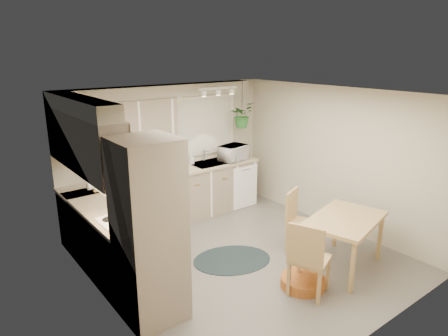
# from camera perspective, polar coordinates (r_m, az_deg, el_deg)

# --- Properties ---
(floor) EXTENTS (4.20, 4.20, 0.00)m
(floor) POSITION_cam_1_polar(r_m,az_deg,el_deg) (6.05, 2.78, -12.74)
(floor) COLOR #605D55
(floor) RESTS_ON ground
(ceiling) EXTENTS (4.20, 4.20, 0.00)m
(ceiling) POSITION_cam_1_polar(r_m,az_deg,el_deg) (5.31, 3.14, 10.49)
(ceiling) COLOR white
(ceiling) RESTS_ON wall_back
(wall_back) EXTENTS (4.00, 0.04, 2.40)m
(wall_back) POSITION_cam_1_polar(r_m,az_deg,el_deg) (7.23, -7.89, 2.28)
(wall_back) COLOR #B7AE97
(wall_back) RESTS_ON floor
(wall_front) EXTENTS (4.00, 0.04, 2.40)m
(wall_front) POSITION_cam_1_polar(r_m,az_deg,el_deg) (4.31, 21.56, -8.74)
(wall_front) COLOR #B7AE97
(wall_front) RESTS_ON floor
(wall_left) EXTENTS (0.04, 4.20, 2.40)m
(wall_left) POSITION_cam_1_polar(r_m,az_deg,el_deg) (4.61, -16.51, -6.58)
(wall_left) COLOR #B7AE97
(wall_left) RESTS_ON floor
(wall_right) EXTENTS (0.04, 4.20, 2.40)m
(wall_right) POSITION_cam_1_polar(r_m,az_deg,el_deg) (6.98, 15.56, 1.32)
(wall_right) COLOR #B7AE97
(wall_right) RESTS_ON floor
(base_cab_left) EXTENTS (0.60, 1.85, 0.90)m
(base_cab_left) POSITION_cam_1_polar(r_m,az_deg,el_deg) (5.76, -16.34, -9.99)
(base_cab_left) COLOR gray
(base_cab_left) RESTS_ON floor
(base_cab_back) EXTENTS (3.60, 0.60, 0.90)m
(base_cab_back) POSITION_cam_1_polar(r_m,az_deg,el_deg) (7.11, -7.85, -4.30)
(base_cab_back) COLOR gray
(base_cab_back) RESTS_ON floor
(counter_left) EXTENTS (0.64, 1.89, 0.04)m
(counter_left) POSITION_cam_1_polar(r_m,az_deg,el_deg) (5.57, -16.63, -5.63)
(counter_left) COLOR tan
(counter_left) RESTS_ON base_cab_left
(counter_back) EXTENTS (3.64, 0.64, 0.04)m
(counter_back) POSITION_cam_1_polar(r_m,az_deg,el_deg) (6.95, -7.96, -0.70)
(counter_back) COLOR tan
(counter_back) RESTS_ON base_cab_back
(oven_stack) EXTENTS (0.65, 0.65, 2.10)m
(oven_stack) POSITION_cam_1_polar(r_m,az_deg,el_deg) (4.47, -10.64, -9.01)
(oven_stack) COLOR gray
(oven_stack) RESTS_ON floor
(wall_oven_face) EXTENTS (0.02, 0.56, 0.58)m
(wall_oven_face) POSITION_cam_1_polar(r_m,az_deg,el_deg) (4.60, -7.07, -8.05)
(wall_oven_face) COLOR white
(wall_oven_face) RESTS_ON oven_stack
(upper_cab_left) EXTENTS (0.35, 2.00, 0.75)m
(upper_cab_left) POSITION_cam_1_polar(r_m,az_deg,el_deg) (5.39, -19.23, 3.47)
(upper_cab_left) COLOR gray
(upper_cab_left) RESTS_ON wall_left
(upper_cab_back) EXTENTS (2.00, 0.35, 0.75)m
(upper_cab_back) POSITION_cam_1_polar(r_m,az_deg,el_deg) (6.52, -15.01, 5.95)
(upper_cab_back) COLOR gray
(upper_cab_back) RESTS_ON wall_back
(soffit_left) EXTENTS (0.30, 2.00, 0.20)m
(soffit_left) POSITION_cam_1_polar(r_m,az_deg,el_deg) (5.30, -19.97, 8.44)
(soffit_left) COLOR #B7AE97
(soffit_left) RESTS_ON wall_left
(soffit_back) EXTENTS (3.60, 0.30, 0.20)m
(soffit_back) POSITION_cam_1_polar(r_m,az_deg,el_deg) (6.82, -9.10, 10.78)
(soffit_back) COLOR #B7AE97
(soffit_back) RESTS_ON wall_back
(cooktop) EXTENTS (0.52, 0.58, 0.02)m
(cooktop) POSITION_cam_1_polar(r_m,az_deg,el_deg) (5.07, -14.15, -7.36)
(cooktop) COLOR white
(cooktop) RESTS_ON counter_left
(range_hood) EXTENTS (0.40, 0.60, 0.14)m
(range_hood) POSITION_cam_1_polar(r_m,az_deg,el_deg) (4.90, -14.73, -2.54)
(range_hood) COLOR white
(range_hood) RESTS_ON upper_cab_left
(window_blinds) EXTENTS (1.40, 0.02, 1.00)m
(window_blinds) POSITION_cam_1_polar(r_m,az_deg,el_deg) (7.48, -3.22, 6.02)
(window_blinds) COLOR silver
(window_blinds) RESTS_ON wall_back
(window_frame) EXTENTS (1.50, 0.02, 1.10)m
(window_frame) POSITION_cam_1_polar(r_m,az_deg,el_deg) (7.49, -3.27, 6.03)
(window_frame) COLOR white
(window_frame) RESTS_ON wall_back
(sink) EXTENTS (0.70, 0.48, 0.10)m
(sink) POSITION_cam_1_polar(r_m,az_deg,el_deg) (7.42, -1.96, 0.41)
(sink) COLOR #989A9F
(sink) RESTS_ON counter_back
(dishwasher_front) EXTENTS (0.58, 0.02, 0.83)m
(dishwasher_front) POSITION_cam_1_polar(r_m,az_deg,el_deg) (7.69, 3.06, -2.75)
(dishwasher_front) COLOR white
(dishwasher_front) RESTS_ON base_cab_back
(track_light_bar) EXTENTS (0.80, 0.04, 0.04)m
(track_light_bar) POSITION_cam_1_polar(r_m,az_deg,el_deg) (6.96, -0.86, 11.34)
(track_light_bar) COLOR white
(track_light_bar) RESTS_ON ceiling
(wall_clock) EXTENTS (0.30, 0.03, 0.30)m
(wall_clock) POSITION_cam_1_polar(r_m,az_deg,el_deg) (7.11, -7.02, 10.11)
(wall_clock) COLOR #DCC24D
(wall_clock) RESTS_ON wall_back
(dining_table) EXTENTS (1.36, 1.07, 0.75)m
(dining_table) POSITION_cam_1_polar(r_m,az_deg,el_deg) (5.89, 16.66, -10.18)
(dining_table) COLOR tan
(dining_table) RESTS_ON floor
(chair_left) EXTENTS (0.61, 0.61, 1.00)m
(chair_left) POSITION_cam_1_polar(r_m,az_deg,el_deg) (5.16, 12.17, -12.31)
(chair_left) COLOR tan
(chair_left) RESTS_ON floor
(chair_back) EXTENTS (0.58, 0.58, 0.95)m
(chair_back) POSITION_cam_1_polar(r_m,az_deg,el_deg) (6.16, 11.31, -7.60)
(chair_back) COLOR tan
(chair_back) RESTS_ON floor
(braided_rug) EXTENTS (1.39, 1.23, 0.01)m
(braided_rug) POSITION_cam_1_polar(r_m,az_deg,el_deg) (6.00, 1.15, -12.95)
(braided_rug) COLOR black
(braided_rug) RESTS_ON floor
(pet_bed) EXTENTS (0.73, 0.73, 0.13)m
(pet_bed) POSITION_cam_1_polar(r_m,az_deg,el_deg) (5.48, 11.18, -15.67)
(pet_bed) COLOR #C16A26
(pet_bed) RESTS_ON floor
(microwave) EXTENTS (0.58, 0.40, 0.36)m
(microwave) POSITION_cam_1_polar(r_m,az_deg,el_deg) (7.56, 1.31, 2.42)
(microwave) COLOR white
(microwave) RESTS_ON counter_back
(soap_bottle) EXTENTS (0.12, 0.20, 0.09)m
(soap_bottle) POSITION_cam_1_polar(r_m,az_deg,el_deg) (7.35, -4.70, 0.87)
(soap_bottle) COLOR white
(soap_bottle) RESTS_ON counter_back
(hanging_plant) EXTENTS (0.52, 0.56, 0.37)m
(hanging_plant) POSITION_cam_1_polar(r_m,az_deg,el_deg) (7.57, 2.57, 7.19)
(hanging_plant) COLOR #296528
(hanging_plant) RESTS_ON ceiling
(coffee_maker) EXTENTS (0.24, 0.27, 0.34)m
(coffee_maker) POSITION_cam_1_polar(r_m,az_deg,el_deg) (6.58, -13.81, -0.29)
(coffee_maker) COLOR black
(coffee_maker) RESTS_ON counter_back
(toaster) EXTENTS (0.30, 0.19, 0.17)m
(toaster) POSITION_cam_1_polar(r_m,az_deg,el_deg) (6.81, -10.37, -0.25)
(toaster) COLOR #989A9F
(toaster) RESTS_ON counter_back
(knife_block) EXTENTS (0.11, 0.11, 0.22)m
(knife_block) POSITION_cam_1_polar(r_m,az_deg,el_deg) (6.85, -10.11, 0.08)
(knife_block) COLOR tan
(knife_block) RESTS_ON counter_back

